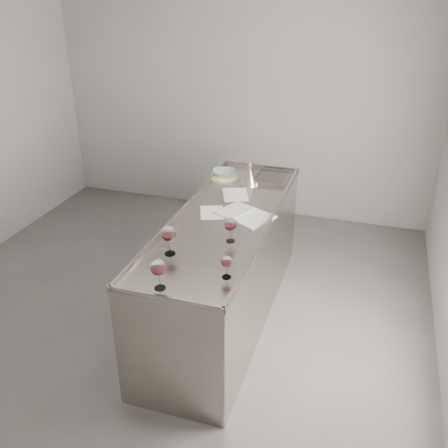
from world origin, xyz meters
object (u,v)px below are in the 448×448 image
(wine_glass_middle, at_px, (159,268))
(ceramic_bowl, at_px, (224,173))
(wine_glass_left, at_px, (169,234))
(counter, at_px, (225,267))
(wine_glass_right, at_px, (231,225))
(wine_funnel, at_px, (250,178))
(wine_glass_small, at_px, (227,262))
(notebook, at_px, (245,215))

(wine_glass_middle, relative_size, ceramic_bowl, 0.96)
(wine_glass_left, bearing_deg, counter, 74.29)
(wine_glass_middle, xyz_separation_m, wine_glass_right, (0.24, 0.71, -0.01))
(wine_glass_left, distance_m, wine_funnel, 1.41)
(counter, distance_m, ceramic_bowl, 1.01)
(counter, xyz_separation_m, wine_funnel, (0.01, 0.72, 0.54))
(wine_glass_right, xyz_separation_m, wine_glass_small, (0.12, -0.47, -0.02))
(wine_glass_middle, xyz_separation_m, wine_glass_small, (0.36, 0.24, -0.03))
(wine_funnel, bearing_deg, wine_glass_left, -98.13)
(notebook, relative_size, wine_funnel, 2.24)
(wine_glass_left, xyz_separation_m, wine_glass_right, (0.35, 0.30, -0.02))
(counter, height_order, notebook, counter)
(counter, xyz_separation_m, wine_glass_small, (0.27, -0.84, 0.58))
(notebook, xyz_separation_m, ceramic_bowl, (-0.41, 0.75, 0.04))
(counter, xyz_separation_m, notebook, (0.14, 0.08, 0.47))
(wine_glass_middle, bearing_deg, wine_funnel, 87.13)
(wine_glass_middle, height_order, ceramic_bowl, wine_glass_middle)
(wine_glass_right, height_order, notebook, wine_glass_right)
(wine_glass_middle, relative_size, notebook, 0.39)
(wine_glass_small, bearing_deg, wine_glass_right, 103.99)
(wine_glass_left, xyz_separation_m, wine_glass_small, (0.46, -0.17, -0.04))
(counter, distance_m, wine_glass_middle, 1.24)
(notebook, bearing_deg, ceramic_bowl, 145.41)
(wine_glass_middle, relative_size, wine_glass_right, 1.10)
(wine_glass_middle, bearing_deg, ceramic_bowl, 95.71)
(counter, distance_m, wine_glass_right, 0.72)
(wine_glass_left, bearing_deg, wine_glass_middle, -75.16)
(wine_glass_left, bearing_deg, wine_glass_right, 40.88)
(wine_glass_small, xyz_separation_m, wine_funnel, (-0.27, 1.56, -0.04))
(counter, height_order, wine_glass_right, wine_glass_right)
(wine_glass_left, bearing_deg, ceramic_bowl, 93.15)
(notebook, bearing_deg, counter, -124.69)
(counter, bearing_deg, notebook, 28.67)
(ceramic_bowl, bearing_deg, wine_glass_small, -71.85)
(wine_glass_left, relative_size, wine_funnel, 0.93)
(notebook, xyz_separation_m, wine_funnel, (-0.13, 0.64, 0.06))
(wine_glass_right, bearing_deg, wine_glass_left, -139.12)
(counter, bearing_deg, ceramic_bowl, 108.16)
(ceramic_bowl, bearing_deg, notebook, -61.23)
(counter, xyz_separation_m, wine_glass_right, (0.16, -0.37, 0.60))
(wine_glass_right, xyz_separation_m, ceramic_bowl, (-0.43, 1.20, -0.08))
(counter, xyz_separation_m, ceramic_bowl, (-0.27, 0.83, 0.51))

